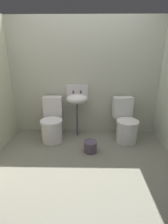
# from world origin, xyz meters

# --- Properties ---
(ground_plane) EXTENTS (3.24, 2.45, 0.08)m
(ground_plane) POSITION_xyz_m (0.00, 0.00, -0.04)
(ground_plane) COLOR gray
(wall_back) EXTENTS (3.24, 0.10, 2.20)m
(wall_back) POSITION_xyz_m (0.00, 1.08, 1.10)
(wall_back) COLOR #B9BAA8
(wall_back) RESTS_ON ground
(toilet_left) EXTENTS (0.42, 0.61, 0.78)m
(toilet_left) POSITION_xyz_m (-0.61, 0.67, 0.32)
(toilet_left) COLOR white
(toilet_left) RESTS_ON ground
(toilet_right) EXTENTS (0.47, 0.64, 0.78)m
(toilet_right) POSITION_xyz_m (0.77, 0.67, 0.32)
(toilet_right) COLOR white
(toilet_right) RESTS_ON ground
(sink) EXTENTS (0.42, 0.35, 0.99)m
(sink) POSITION_xyz_m (-0.14, 0.86, 0.75)
(sink) COLOR #534759
(sink) RESTS_ON ground
(bucket) EXTENTS (0.23, 0.23, 0.19)m
(bucket) POSITION_xyz_m (0.11, 0.23, 0.10)
(bucket) COLOR #534759
(bucket) RESTS_ON ground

